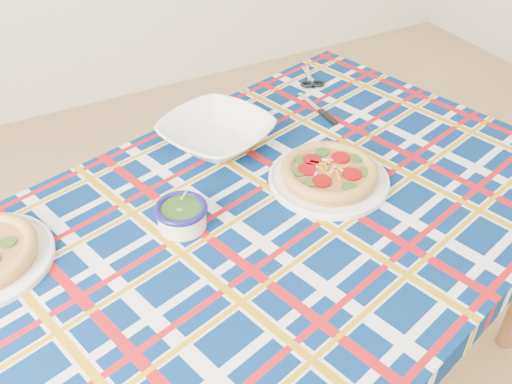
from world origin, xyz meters
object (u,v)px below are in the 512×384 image
dining_table (270,240)px  main_focaccia_plate (329,172)px  serving_bowl (216,134)px  pesto_bowl (182,214)px

dining_table → main_focaccia_plate: (0.18, 0.04, 0.10)m
dining_table → serving_bowl: bearing=70.8°
main_focaccia_plate → pesto_bowl: (-0.36, 0.02, 0.01)m
pesto_bowl → main_focaccia_plate: bearing=-3.1°
dining_table → main_focaccia_plate: main_focaccia_plate is taller
main_focaccia_plate → serving_bowl: 0.31m
main_focaccia_plate → pesto_bowl: bearing=176.9°
dining_table → serving_bowl: (0.02, 0.31, 0.10)m
pesto_bowl → serving_bowl: (0.19, 0.24, -0.00)m
pesto_bowl → dining_table: bearing=-19.8°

